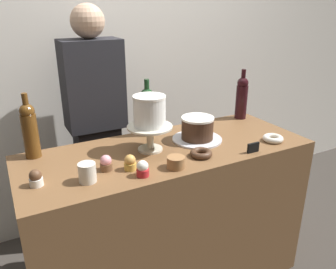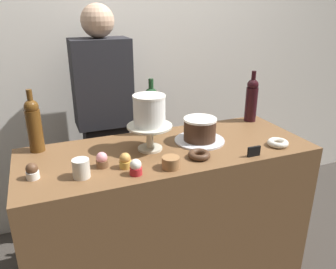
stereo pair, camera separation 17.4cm
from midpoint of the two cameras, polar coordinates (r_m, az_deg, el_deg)
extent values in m
cube|color=silver|center=(2.45, -11.99, 14.08)|extent=(6.00, 0.05, 2.60)
cube|color=brown|center=(1.99, -2.58, -14.17)|extent=(1.53, 0.60, 0.88)
cylinder|color=beige|center=(1.75, -5.88, -2.53)|extent=(0.13, 0.13, 0.01)
cylinder|color=beige|center=(1.73, -5.96, -0.64)|extent=(0.04, 0.04, 0.11)
cylinder|color=beige|center=(1.71, -6.03, 1.27)|extent=(0.23, 0.23, 0.01)
cylinder|color=white|center=(1.68, -6.13, 3.76)|extent=(0.16, 0.16, 0.15)
cylinder|color=white|center=(1.66, -6.24, 6.35)|extent=(0.17, 0.17, 0.01)
cylinder|color=silver|center=(1.87, 2.34, -0.84)|extent=(0.28, 0.28, 0.01)
cylinder|color=#3D2619|center=(1.85, 2.36, 0.91)|extent=(0.18, 0.18, 0.11)
cylinder|color=white|center=(1.83, 2.39, 2.73)|extent=(0.18, 0.18, 0.01)
cylinder|color=#5B3814|center=(1.80, -24.94, -0.30)|extent=(0.08, 0.08, 0.22)
sphere|color=#5B3814|center=(1.76, -25.58, 3.55)|extent=(0.07, 0.07, 0.07)
cylinder|color=#5B3814|center=(1.75, -25.84, 5.13)|extent=(0.03, 0.03, 0.08)
cylinder|color=#193D1E|center=(1.93, -6.10, 3.07)|extent=(0.08, 0.08, 0.22)
sphere|color=#193D1E|center=(1.90, -6.25, 6.72)|extent=(0.07, 0.07, 0.07)
cylinder|color=#193D1E|center=(1.89, -6.31, 8.21)|extent=(0.03, 0.03, 0.08)
cylinder|color=black|center=(2.24, 10.22, 5.43)|extent=(0.08, 0.08, 0.22)
sphere|color=black|center=(2.21, 10.43, 8.60)|extent=(0.07, 0.07, 0.07)
cylinder|color=black|center=(2.20, 10.52, 9.89)|extent=(0.03, 0.03, 0.08)
cylinder|color=red|center=(1.50, -7.66, -6.51)|extent=(0.06, 0.06, 0.03)
sphere|color=white|center=(1.49, -7.72, -5.44)|extent=(0.05, 0.05, 0.05)
cylinder|color=brown|center=(1.58, -13.60, -5.42)|extent=(0.06, 0.06, 0.03)
sphere|color=pink|center=(1.57, -13.70, -4.40)|extent=(0.05, 0.05, 0.05)
cylinder|color=white|center=(1.55, -24.57, -7.45)|extent=(0.06, 0.06, 0.03)
sphere|color=brown|center=(1.54, -24.74, -6.42)|extent=(0.05, 0.05, 0.05)
cylinder|color=gold|center=(1.56, -9.64, -5.42)|extent=(0.06, 0.06, 0.03)
sphere|color=#CC9347|center=(1.55, -9.71, -4.39)|extent=(0.05, 0.05, 0.05)
torus|color=#472D1E|center=(1.67, 2.71, -3.29)|extent=(0.11, 0.11, 0.03)
torus|color=silver|center=(1.92, 15.01, -0.70)|extent=(0.11, 0.11, 0.03)
cylinder|color=olive|center=(1.56, -1.84, -5.56)|extent=(0.08, 0.08, 0.01)
cylinder|color=olive|center=(1.56, -1.85, -5.20)|extent=(0.08, 0.08, 0.01)
cylinder|color=olive|center=(1.55, -1.85, -4.84)|extent=(0.08, 0.08, 0.01)
cylinder|color=olive|center=(1.55, -1.86, -4.47)|extent=(0.08, 0.08, 0.01)
cylinder|color=olive|center=(1.54, -1.86, -4.10)|extent=(0.08, 0.08, 0.01)
cube|color=black|center=(1.75, 11.58, -2.27)|extent=(0.07, 0.01, 0.05)
cylinder|color=silver|center=(1.49, -16.88, -6.31)|extent=(0.08, 0.08, 0.08)
cube|color=black|center=(2.41, -13.39, -8.24)|extent=(0.28, 0.18, 0.85)
cube|color=#232328|center=(2.16, -14.98, 8.14)|extent=(0.36, 0.22, 0.55)
sphere|color=tan|center=(2.11, -15.99, 18.08)|extent=(0.20, 0.20, 0.20)
camera|label=1|loc=(0.09, -92.86, -1.12)|focal=35.79mm
camera|label=2|loc=(0.09, 87.14, 1.12)|focal=35.79mm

